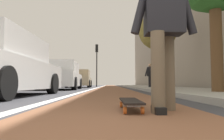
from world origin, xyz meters
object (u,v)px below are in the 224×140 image
skateboard (130,102)px  traffic_light (97,58)px  parked_car_far (79,79)px  pedestrian_distant (150,74)px  street_tree_mid (158,31)px  skater_person (163,24)px  parked_car_mid (61,76)px

skateboard → traffic_light: bearing=4.8°
parked_car_far → pedestrian_distant: pedestrian_distant is taller
street_tree_mid → pedestrian_distant: size_ratio=2.81×
skateboard → pedestrian_distant: bearing=-11.9°
skateboard → pedestrian_distant: pedestrian_distant is taller
skateboard → skater_person: size_ratio=0.51×
street_tree_mid → traffic_light: bearing=20.8°
skateboard → parked_car_mid: size_ratio=0.18×
parked_car_far → traffic_light: 4.81m
parked_car_far → pedestrian_distant: size_ratio=2.79×
skater_person → street_tree_mid: bearing=-12.4°
street_tree_mid → pedestrian_distant: bearing=8.9°
skateboard → parked_car_far: size_ratio=0.20×
skater_person → skateboard: bearing=66.7°
parked_car_mid → street_tree_mid: street_tree_mid is taller
parked_car_mid → traffic_light: 11.00m
parked_car_mid → pedestrian_distant: (1.27, -5.09, 0.16)m
traffic_light → street_tree_mid: size_ratio=1.04×
parked_car_mid → pedestrian_distant: size_ratio=3.02×
parked_car_mid → street_tree_mid: 5.84m
pedestrian_distant → street_tree_mid: bearing=-171.1°
skater_person → parked_car_far: (15.90, 3.22, -0.23)m
skater_person → street_tree_mid: size_ratio=0.38×
skater_person → traffic_light: traffic_light is taller
parked_car_far → street_tree_mid: street_tree_mid is taller
skater_person → street_tree_mid: street_tree_mid is taller
parked_car_mid → parked_car_far: bearing=-0.2°
traffic_light → pedestrian_distant: size_ratio=2.93×
parked_car_mid → pedestrian_distant: bearing=-76.0°
skater_person → traffic_light: (19.91, 2.00, 2.13)m
skater_person → parked_car_far: 16.22m
parked_car_mid → traffic_light: traffic_light is taller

